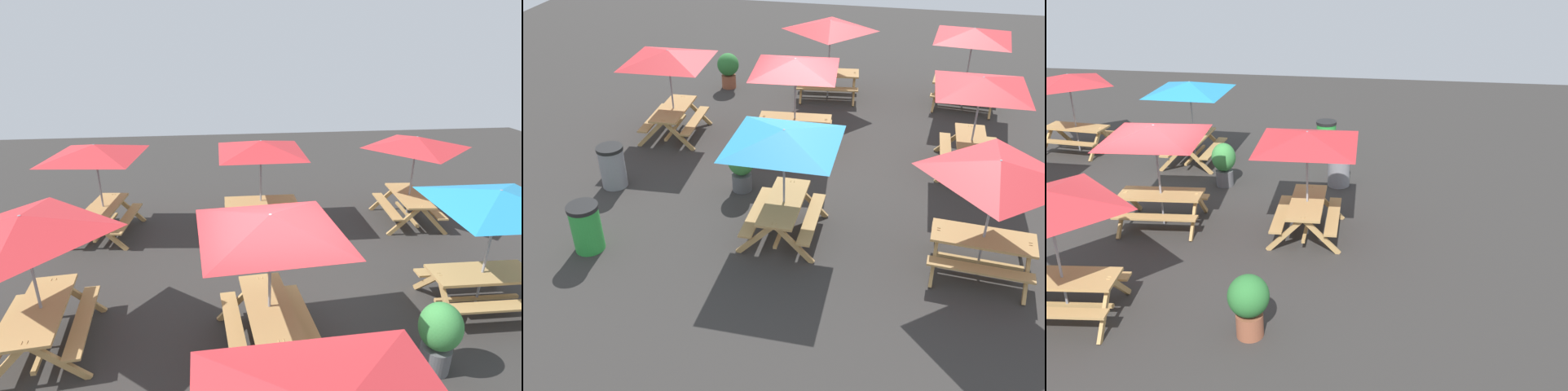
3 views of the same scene
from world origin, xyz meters
The scene contains 12 objects.
ground_plane centered at (0.00, 0.00, 0.00)m, with size 29.48×29.48×0.00m, color #33302D.
picnic_table_0 centered at (3.49, -0.22, 1.99)m, with size 2.83×2.83×2.34m.
picnic_table_1 centered at (-0.25, 3.56, 1.99)m, with size 2.83×2.83×2.34m.
picnic_table_2 centered at (-3.96, 0.07, 1.99)m, with size 2.83×2.83×2.34m.
picnic_table_3 centered at (-4.01, -3.76, 1.99)m, with size 2.81×2.81×2.34m.
picnic_table_4 centered at (-0.05, -3.71, 1.99)m, with size 2.19×2.19×2.34m.
picnic_table_5 centered at (-3.94, 3.95, 1.99)m, with size 2.16×2.16×2.34m.
picnic_table_6 centered at (0.29, -0.26, 1.99)m, with size 2.82×2.82×2.34m.
trash_bin_green centered at (3.30, 4.81, 0.49)m, with size 0.59×0.59×0.98m.
trash_bin_gray centered at (3.89, 2.53, 0.49)m, with size 0.59×0.59×0.98m.
potted_plant_0 centered at (1.02, 2.10, 0.64)m, with size 0.61×0.61×1.12m.
potted_plant_1 centered at (3.08, -3.77, 0.63)m, with size 0.66×0.66×1.09m.
Camera 2 is at (-2.23, 12.79, 6.82)m, focal length 40.00 mm.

